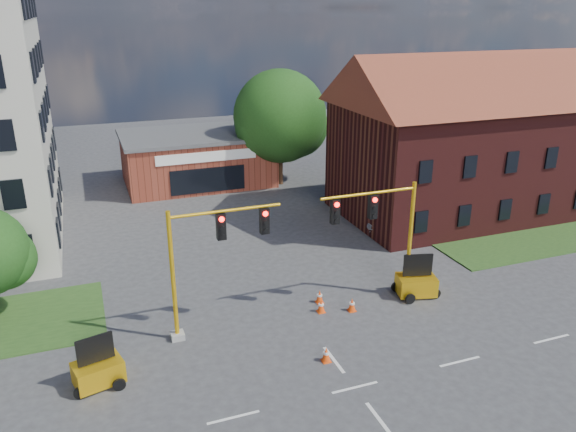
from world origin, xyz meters
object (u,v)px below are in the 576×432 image
object	(u,v)px
signal_mast_east	(382,230)
trailer_east	(416,283)
signal_mast_west	(209,255)
trailer_west	(98,370)
pickup_white	(404,223)

from	to	relation	value
signal_mast_east	trailer_east	world-z (taller)	signal_mast_east
signal_mast_west	trailer_east	bearing A→B (deg)	-1.10
signal_mast_west	trailer_west	bearing A→B (deg)	-156.69
pickup_white	trailer_west	bearing A→B (deg)	104.60
signal_mast_east	pickup_white	xyz separation A→B (m)	(6.11, 7.56, -3.24)
signal_mast_west	trailer_west	size ratio (longest dim) A/B	2.94
trailer_west	trailer_east	distance (m)	16.11
trailer_east	signal_mast_east	bearing A→B (deg)	-171.24
signal_mast_west	pickup_white	distance (m)	16.94
trailer_west	signal_mast_east	bearing A→B (deg)	-5.34
signal_mast_west	pickup_white	size ratio (longest dim) A/B	1.26
signal_mast_west	pickup_white	world-z (taller)	signal_mast_west
pickup_white	signal_mast_west	bearing A→B (deg)	105.54
trailer_east	pickup_white	world-z (taller)	trailer_east
signal_mast_west	trailer_west	xyz separation A→B (m)	(-5.16, -2.22, -3.26)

